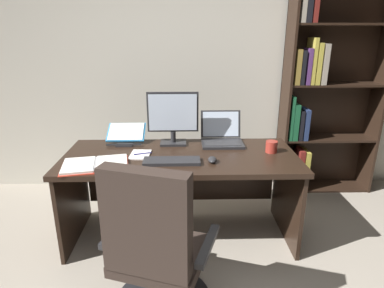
# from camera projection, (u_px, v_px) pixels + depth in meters

# --- Properties ---
(wall_back) EXTENTS (5.31, 0.12, 2.51)m
(wall_back) POSITION_uv_depth(u_px,v_px,m) (200.00, 71.00, 3.46)
(wall_back) COLOR beige
(wall_back) RESTS_ON ground
(desk) EXTENTS (1.83, 0.79, 0.73)m
(desk) POSITION_uv_depth(u_px,v_px,m) (181.00, 173.00, 2.72)
(desk) COLOR black
(desk) RESTS_ON ground
(bookshelf) EXTENTS (0.98, 0.30, 2.30)m
(bookshelf) POSITION_uv_depth(u_px,v_px,m) (320.00, 90.00, 3.34)
(bookshelf) COLOR black
(bookshelf) RESTS_ON ground
(office_chair) EXTENTS (0.70, 0.62, 1.02)m
(office_chair) POSITION_uv_depth(u_px,v_px,m) (156.00, 257.00, 1.87)
(office_chair) COLOR #232326
(office_chair) RESTS_ON ground
(monitor) EXTENTS (0.43, 0.16, 0.45)m
(monitor) POSITION_uv_depth(u_px,v_px,m) (173.00, 119.00, 2.77)
(monitor) COLOR #232326
(monitor) RESTS_ON desk
(laptop) EXTENTS (0.35, 0.33, 0.26)m
(laptop) POSITION_uv_depth(u_px,v_px,m) (222.00, 137.00, 2.84)
(laptop) COLOR #232326
(laptop) RESTS_ON desk
(keyboard) EXTENTS (0.42, 0.15, 0.02)m
(keyboard) POSITION_uv_depth(u_px,v_px,m) (172.00, 161.00, 2.42)
(keyboard) COLOR #232326
(keyboard) RESTS_ON desk
(computer_mouse) EXTENTS (0.06, 0.10, 0.04)m
(computer_mouse) POSITION_uv_depth(u_px,v_px,m) (212.00, 160.00, 2.43)
(computer_mouse) COLOR #232326
(computer_mouse) RESTS_ON desk
(reading_stand_with_book) EXTENTS (0.33, 0.28, 0.14)m
(reading_stand_with_book) POSITION_uv_depth(u_px,v_px,m) (126.00, 134.00, 2.87)
(reading_stand_with_book) COLOR #232326
(reading_stand_with_book) RESTS_ON desk
(open_binder) EXTENTS (0.51, 0.38, 0.02)m
(open_binder) POSITION_uv_depth(u_px,v_px,m) (95.00, 165.00, 2.36)
(open_binder) COLOR #DB422D
(open_binder) RESTS_ON desk
(notepad) EXTENTS (0.16, 0.22, 0.01)m
(notepad) POSITION_uv_depth(u_px,v_px,m) (140.00, 155.00, 2.57)
(notepad) COLOR white
(notepad) RESTS_ON desk
(pen) EXTENTS (0.14, 0.05, 0.01)m
(pen) POSITION_uv_depth(u_px,v_px,m) (143.00, 154.00, 2.57)
(pen) COLOR navy
(pen) RESTS_ON notepad
(coffee_mug) EXTENTS (0.09, 0.09, 0.09)m
(coffee_mug) POSITION_uv_depth(u_px,v_px,m) (271.00, 147.00, 2.62)
(coffee_mug) COLOR maroon
(coffee_mug) RESTS_ON desk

